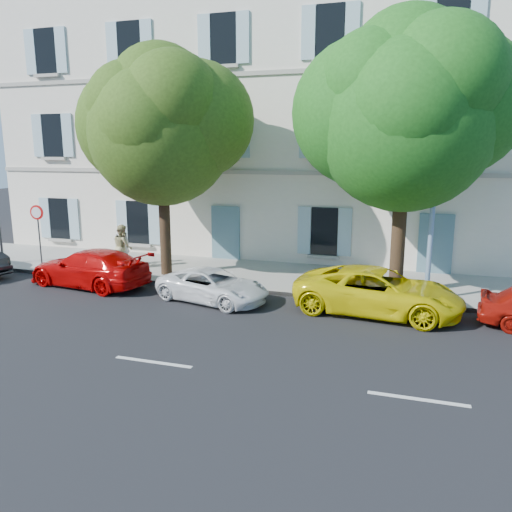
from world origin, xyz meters
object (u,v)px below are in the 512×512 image
(street_lamp, at_px, (437,159))
(pedestrian_a, at_px, (122,245))
(car_white_coupe, at_px, (213,286))
(pedestrian_b, at_px, (123,247))
(car_yellow_supercar, at_px, (378,291))
(tree_left, at_px, (161,134))
(road_sign, at_px, (38,223))
(tree_right, at_px, (405,122))
(car_red_coupe, at_px, (90,268))

(street_lamp, bearing_deg, pedestrian_a, 172.86)
(car_white_coupe, distance_m, pedestrian_b, 5.71)
(car_white_coupe, height_order, street_lamp, street_lamp)
(car_yellow_supercar, distance_m, tree_left, 9.76)
(car_white_coupe, relative_size, pedestrian_a, 2.17)
(tree_left, bearing_deg, road_sign, -173.98)
(car_yellow_supercar, xyz_separation_m, tree_right, (0.46, 1.83, 5.09))
(road_sign, height_order, pedestrian_b, road_sign)
(car_red_coupe, relative_size, street_lamp, 0.59)
(street_lamp, height_order, pedestrian_a, street_lamp)
(car_red_coupe, relative_size, tree_right, 0.54)
(car_yellow_supercar, relative_size, pedestrian_b, 2.78)
(car_white_coupe, relative_size, tree_right, 0.44)
(car_yellow_supercar, xyz_separation_m, street_lamp, (1.45, 1.23, 3.98))
(tree_left, bearing_deg, tree_right, -1.22)
(tree_right, bearing_deg, car_yellow_supercar, -104.11)
(car_yellow_supercar, bearing_deg, car_red_coupe, 95.57)
(tree_left, relative_size, pedestrian_a, 4.72)
(tree_right, xyz_separation_m, pedestrian_b, (-10.79, 0.45, -4.74))
(pedestrian_a, bearing_deg, street_lamp, 135.52)
(road_sign, xyz_separation_m, pedestrian_a, (3.02, 1.32, -0.99))
(car_white_coupe, bearing_deg, tree_right, -55.27)
(pedestrian_a, relative_size, pedestrian_b, 0.97)
(tree_right, relative_size, road_sign, 3.39)
(car_red_coupe, distance_m, pedestrian_b, 2.27)
(road_sign, bearing_deg, pedestrian_a, 23.56)
(tree_left, height_order, tree_right, tree_right)
(car_yellow_supercar, relative_size, tree_left, 0.60)
(tree_right, height_order, road_sign, tree_right)
(tree_left, xyz_separation_m, pedestrian_b, (-2.09, 0.27, -4.46))
(street_lamp, bearing_deg, car_white_coupe, -166.75)
(tree_left, distance_m, pedestrian_a, 5.17)
(pedestrian_a, xyz_separation_m, pedestrian_b, (0.36, -0.47, 0.02))
(tree_right, height_order, pedestrian_a, tree_right)
(car_yellow_supercar, height_order, pedestrian_a, pedestrian_a)
(pedestrian_a, bearing_deg, tree_left, 125.82)
(car_red_coupe, bearing_deg, pedestrian_b, -171.92)
(pedestrian_a, bearing_deg, car_white_coupe, 112.67)
(car_yellow_supercar, bearing_deg, car_white_coupe, 99.63)
(car_red_coupe, xyz_separation_m, car_white_coupe, (5.05, -0.39, -0.16))
(car_red_coupe, bearing_deg, car_yellow_supercar, 98.23)
(road_sign, bearing_deg, car_yellow_supercar, -5.98)
(tree_right, relative_size, pedestrian_b, 4.84)
(car_yellow_supercar, height_order, street_lamp, street_lamp)
(car_red_coupe, bearing_deg, street_lamp, 104.21)
(car_red_coupe, bearing_deg, pedestrian_a, -164.41)
(car_white_coupe, distance_m, pedestrian_a, 6.24)
(street_lamp, bearing_deg, car_yellow_supercar, -139.73)
(tree_left, distance_m, tree_right, 8.71)
(tree_right, bearing_deg, road_sign, -178.42)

